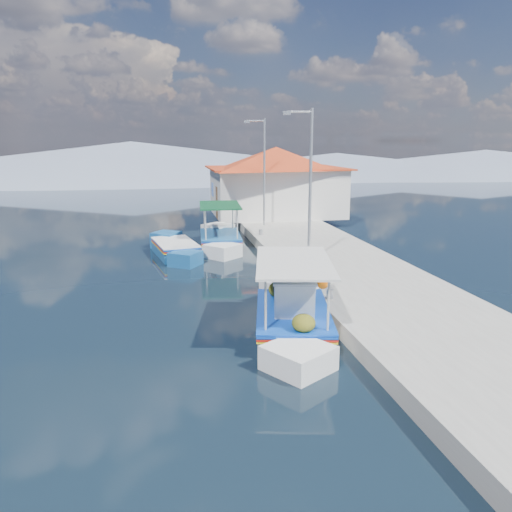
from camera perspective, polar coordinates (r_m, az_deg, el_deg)
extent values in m
plane|color=black|center=(17.97, -6.42, -4.18)|extent=(160.00, 160.00, 0.00)
cube|color=#A8A69D|center=(24.72, 6.21, 1.16)|extent=(5.00, 44.00, 0.50)
cylinder|color=#A5A8AD|center=(15.69, 8.40, -4.31)|extent=(0.20, 0.20, 0.30)
cylinder|color=#A5A8AD|center=(20.31, 3.83, -0.22)|extent=(0.20, 0.20, 0.30)
cylinder|color=#A5A8AD|center=(26.04, 0.53, 2.74)|extent=(0.20, 0.20, 0.30)
cylinder|color=#A5A8AD|center=(31.87, -1.58, 4.62)|extent=(0.20, 0.20, 0.30)
cube|color=white|center=(14.34, 4.19, -7.80)|extent=(2.67, 4.13, 0.84)
cube|color=white|center=(16.48, 0.26, -4.59)|extent=(1.93, 1.93, 0.92)
cube|color=white|center=(12.37, 9.37, -11.44)|extent=(1.88, 1.88, 0.79)
cube|color=#0D42B3|center=(14.21, 4.22, -6.34)|extent=(2.75, 4.26, 0.05)
cube|color=red|center=(14.24, 4.21, -6.61)|extent=(2.75, 4.26, 0.04)
cube|color=yellow|center=(14.26, 4.21, -6.84)|extent=(2.75, 4.26, 0.04)
cube|color=#0D42B3|center=(14.19, 4.22, -6.11)|extent=(2.76, 4.22, 0.04)
cube|color=brown|center=(14.20, 4.22, -6.21)|extent=(2.50, 4.03, 0.04)
cube|color=white|center=(13.83, 4.75, -4.64)|extent=(1.27, 1.34, 0.97)
cube|color=silver|center=(13.68, 4.78, -2.64)|extent=(1.39, 1.44, 0.05)
cylinder|color=beige|center=(15.09, -1.10, -2.22)|extent=(0.06, 0.06, 1.41)
cylinder|color=beige|center=(15.70, 4.17, -1.65)|extent=(0.06, 0.06, 1.41)
cylinder|color=beige|center=(12.29, 4.39, -5.83)|extent=(0.06, 0.06, 1.41)
cylinder|color=beige|center=(13.03, 10.51, -4.91)|extent=(0.06, 0.06, 1.41)
cube|color=silver|center=(13.80, 4.32, -0.68)|extent=(2.77, 4.15, 0.06)
ellipsoid|color=#444713|center=(15.04, 0.93, -4.06)|extent=(0.67, 0.74, 0.50)
ellipsoid|color=#444713|center=(15.68, 2.36, -3.51)|extent=(0.56, 0.62, 0.42)
ellipsoid|color=#444713|center=(12.90, 8.12, -7.26)|extent=(0.60, 0.66, 0.45)
sphere|color=#FF6808|center=(14.84, 6.39, -2.73)|extent=(0.35, 0.35, 0.35)
cube|color=white|center=(25.41, -4.08, 1.43)|extent=(2.10, 3.60, 0.89)
cube|color=white|center=(27.65, -4.98, 2.59)|extent=(1.90, 1.90, 0.98)
cube|color=white|center=(23.24, -3.04, 0.35)|extent=(1.85, 1.85, 0.84)
cube|color=#0D42B3|center=(25.33, -4.09, 2.34)|extent=(2.17, 3.71, 0.06)
cube|color=red|center=(25.35, -4.09, 2.18)|extent=(2.17, 3.71, 0.05)
cube|color=yellow|center=(25.36, -4.09, 2.03)|extent=(2.17, 3.71, 0.04)
cube|color=#185591|center=(25.32, -4.09, 2.49)|extent=(2.18, 3.67, 0.05)
cube|color=brown|center=(25.33, -4.09, 2.43)|extent=(1.95, 3.52, 0.05)
cylinder|color=beige|center=(26.51, -6.30, 4.49)|extent=(0.07, 0.07, 1.50)
cylinder|color=beige|center=(26.76, -3.12, 4.63)|extent=(0.07, 0.07, 1.50)
cylinder|color=beige|center=(23.65, -5.25, 3.50)|extent=(0.07, 0.07, 1.50)
cylinder|color=beige|center=(23.94, -1.71, 3.66)|extent=(0.07, 0.07, 1.50)
cube|color=#0D4525|center=(25.10, -4.15, 5.79)|extent=(2.20, 3.61, 0.07)
cube|color=#185591|center=(23.81, -9.15, 0.49)|extent=(2.17, 3.34, 0.86)
cube|color=#185591|center=(25.79, -8.45, 1.72)|extent=(1.63, 1.63, 0.95)
cube|color=#185591|center=(21.88, -9.95, -0.64)|extent=(1.59, 1.59, 0.82)
cube|color=#0D42B3|center=(23.72, -9.18, 1.43)|extent=(2.24, 3.44, 0.05)
cube|color=red|center=(23.74, -9.18, 1.26)|extent=(2.24, 3.44, 0.05)
cube|color=yellow|center=(23.75, -9.17, 1.11)|extent=(2.24, 3.44, 0.04)
cube|color=white|center=(23.71, -9.19, 1.59)|extent=(2.25, 3.41, 0.05)
cube|color=brown|center=(23.72, -9.19, 1.52)|extent=(2.03, 3.25, 0.05)
cube|color=silver|center=(33.14, 2.26, 7.29)|extent=(8.00, 6.00, 3.00)
cube|color=#BA3719|center=(33.02, 2.28, 9.96)|extent=(8.64, 6.48, 0.10)
pyramid|color=#BA3719|center=(33.00, 2.29, 11.09)|extent=(10.49, 10.49, 1.40)
cube|color=brown|center=(31.55, -4.44, 6.06)|extent=(0.06, 1.00, 2.00)
cube|color=#0D42B3|center=(33.96, -4.93, 7.55)|extent=(0.06, 1.20, 0.90)
cylinder|color=#A5A8AD|center=(20.08, 6.18, 7.83)|extent=(0.12, 0.12, 6.00)
cylinder|color=#A5A8AD|center=(19.89, 4.95, 16.03)|extent=(1.00, 0.08, 0.08)
cube|color=#A5A8AD|center=(19.76, 3.50, 15.93)|extent=(0.30, 0.14, 0.14)
cylinder|color=#A5A8AD|center=(28.78, 0.94, 9.43)|extent=(0.12, 0.12, 6.00)
cylinder|color=#A5A8AD|center=(28.65, -0.05, 15.12)|extent=(1.00, 0.08, 0.08)
cube|color=#A5A8AD|center=(28.56, -1.07, 15.02)|extent=(0.30, 0.14, 0.14)
cone|color=slate|center=(73.29, -13.92, 10.38)|extent=(96.00, 96.00, 5.50)
cone|color=slate|center=(77.78, 9.12, 10.09)|extent=(76.80, 76.80, 3.80)
cone|color=slate|center=(89.35, 24.62, 9.58)|extent=(89.60, 89.60, 4.20)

